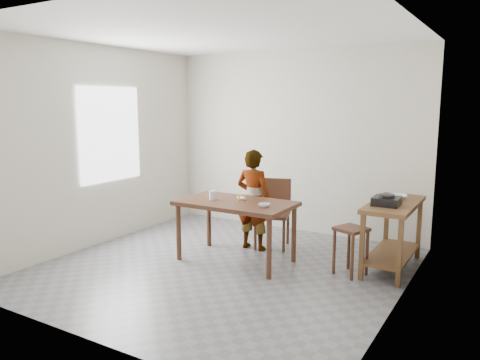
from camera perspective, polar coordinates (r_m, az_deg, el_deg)
The scene contains 17 objects.
floor at distance 5.66m, azimuth -2.11°, elevation -10.82°, with size 4.00×4.00×0.04m, color slate.
ceiling at distance 5.36m, azimuth -2.30°, elevation 17.80°, with size 4.00×4.00×0.04m, color white.
wall_back at distance 7.11m, azimuth 6.72°, elevation 4.64°, with size 4.00×0.04×2.70m, color beige.
wall_front at distance 3.83m, azimuth -18.91°, elevation 0.03°, with size 4.00×0.04×2.70m, color beige.
wall_left at distance 6.66m, azimuth -16.98°, elevation 3.96°, with size 0.04×4.00×2.70m, color beige.
wall_right at distance 4.57m, azimuth 19.55°, elevation 1.47°, with size 0.04×4.00×2.70m, color beige.
window_pane at distance 6.74m, azimuth -15.50°, elevation 5.37°, with size 0.02×1.10×1.30m, color white.
dining_table at distance 5.78m, azimuth -0.51°, elevation -6.26°, with size 1.40×0.80×0.75m, color #432517, non-canonical shape.
prep_counter at distance 5.79m, azimuth 18.09°, elevation -6.47°, with size 0.50×1.20×0.80m, color brown, non-canonical shape.
child at distance 6.18m, azimuth 1.66°, elevation -2.42°, with size 0.49×0.32×1.34m, color white.
dining_chair at distance 6.30m, azimuth 3.94°, elevation -4.17°, with size 0.44×0.44×0.91m, color #432517, non-canonical shape.
stool at distance 5.50m, azimuth 13.32°, elevation -8.43°, with size 0.31×0.31×0.55m, color #432517, non-canonical shape.
glass_tumbler at distance 5.79m, azimuth -3.35°, elevation -1.86°, with size 0.09×0.09×0.11m, color silver.
small_bowl at distance 5.39m, azimuth 2.95°, elevation -3.09°, with size 0.13×0.13×0.04m, color silver.
banana at distance 5.79m, azimuth 0.15°, elevation -2.14°, with size 0.15×0.11×0.05m, color #F5D756, non-canonical shape.
serving_bowl at distance 5.88m, azimuth 18.61°, elevation -1.95°, with size 0.23×0.23×0.06m, color silver.
gas_burner at distance 5.49m, azimuth 17.43°, elevation -2.47°, with size 0.29×0.29×0.10m, color black.
Camera 1 is at (2.89, -4.45, 1.95)m, focal length 35.00 mm.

